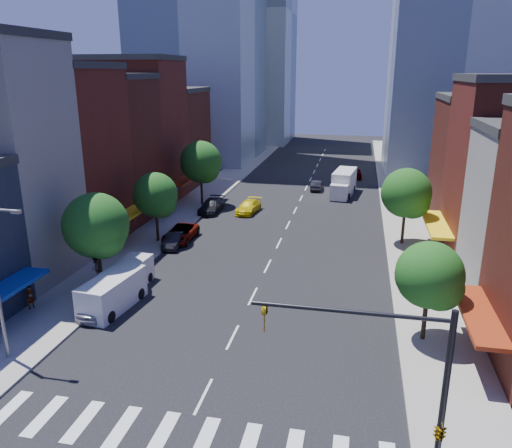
{
  "coord_description": "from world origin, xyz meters",
  "views": [
    {
      "loc": [
        7.01,
        -20.65,
        15.85
      ],
      "look_at": [
        -0.14,
        13.81,
        5.0
      ],
      "focal_mm": 35.0,
      "sensor_mm": 36.0,
      "label": 1
    }
  ],
  "objects": [
    {
      "name": "ground",
      "position": [
        0.0,
        0.0,
        0.0
      ],
      "size": [
        220.0,
        220.0,
        0.0
      ],
      "primitive_type": "plane",
      "color": "black",
      "rests_on": "ground"
    },
    {
      "name": "traffic_signal",
      "position": [
        9.94,
        -4.5,
        4.16
      ],
      "size": [
        7.24,
        2.24,
        8.0
      ],
      "color": "black",
      "rests_on": "sidewalk_right"
    },
    {
      "name": "cargo_van_far",
      "position": [
        -9.51,
        11.28,
        1.02
      ],
      "size": [
        2.22,
        4.95,
        2.07
      ],
      "rotation": [
        0.0,
        0.0,
        -0.06
      ],
      "color": "silver",
      "rests_on": "ground"
    },
    {
      "name": "tree_left_mid",
      "position": [
        -11.35,
        21.92,
        4.53
      ],
      "size": [
        4.2,
        4.2,
        6.65
      ],
      "color": "black",
      "rests_on": "sidewalk_left"
    },
    {
      "name": "bldg_right_3",
      "position": [
        21.0,
        34.0,
        6.5
      ],
      "size": [
        12.0,
        10.0,
        13.0
      ],
      "primitive_type": "cube",
      "color": "#4C1A13",
      "rests_on": "ground"
    },
    {
      "name": "pedestrian_near",
      "position": [
        -14.5,
        6.76,
        0.98
      ],
      "size": [
        0.63,
        0.72,
        1.67
      ],
      "primitive_type": "imported",
      "rotation": [
        0.0,
        0.0,
        1.1
      ],
      "color": "#999999",
      "rests_on": "sidewalk_left"
    },
    {
      "name": "parked_car_front",
      "position": [
        -9.5,
        7.28,
        0.73
      ],
      "size": [
        2.03,
        4.39,
        1.46
      ],
      "primitive_type": "imported",
      "rotation": [
        0.0,
        0.0,
        -0.07
      ],
      "color": "#B9BABF",
      "rests_on": "ground"
    },
    {
      "name": "sidewalk_right",
      "position": [
        12.5,
        40.0,
        0.07
      ],
      "size": [
        5.0,
        120.0,
        0.15
      ],
      "primitive_type": "cube",
      "color": "gray",
      "rests_on": "ground"
    },
    {
      "name": "bldg_left_5",
      "position": [
        -21.0,
        47.0,
        6.5
      ],
      "size": [
        12.0,
        10.0,
        13.0
      ],
      "primitive_type": "cube",
      "color": "#4C1A13",
      "rests_on": "ground"
    },
    {
      "name": "tree_left_near",
      "position": [
        -11.35,
        10.92,
        4.87
      ],
      "size": [
        4.8,
        4.8,
        7.3
      ],
      "color": "black",
      "rests_on": "sidewalk_left"
    },
    {
      "name": "bldg_left_4",
      "position": [
        -21.0,
        37.5,
        8.5
      ],
      "size": [
        12.0,
        9.0,
        17.0
      ],
      "primitive_type": "cube",
      "color": "#5C1E15",
      "rests_on": "ground"
    },
    {
      "name": "parked_car_second",
      "position": [
        -9.5,
        21.1,
        0.66
      ],
      "size": [
        1.71,
        4.1,
        1.32
      ],
      "primitive_type": "imported",
      "rotation": [
        0.0,
        0.0,
        0.08
      ],
      "color": "black",
      "rests_on": "ground"
    },
    {
      "name": "tree_left_far",
      "position": [
        -11.35,
        35.92,
        5.2
      ],
      "size": [
        5.0,
        5.0,
        7.75
      ],
      "color": "black",
      "rests_on": "sidewalk_left"
    },
    {
      "name": "crosswalk",
      "position": [
        0.0,
        -3.0,
        0.01
      ],
      "size": [
        19.0,
        3.0,
        0.01
      ],
      "primitive_type": "cube",
      "color": "silver",
      "rests_on": "ground"
    },
    {
      "name": "tree_right_far",
      "position": [
        11.65,
        25.92,
        4.86
      ],
      "size": [
        4.6,
        4.6,
        7.2
      ],
      "color": "black",
      "rests_on": "sidewalk_right"
    },
    {
      "name": "cargo_van_near",
      "position": [
        -9.13,
        8.06,
        1.16
      ],
      "size": [
        2.81,
        5.7,
        2.34
      ],
      "rotation": [
        0.0,
        0.0,
        -0.12
      ],
      "color": "silver",
      "rests_on": "ground"
    },
    {
      "name": "bldg_left_3",
      "position": [
        -21.0,
        29.0,
        7.5
      ],
      "size": [
        12.0,
        8.0,
        15.0
      ],
      "primitive_type": "cube",
      "color": "#4C1A13",
      "rests_on": "ground"
    },
    {
      "name": "pedestrian_far",
      "position": [
        -12.52,
        12.1,
        1.12
      ],
      "size": [
        0.92,
        1.08,
        1.94
      ],
      "primitive_type": "imported",
      "rotation": [
        0.0,
        0.0,
        -1.35
      ],
      "color": "#999999",
      "rests_on": "sidewalk_left"
    },
    {
      "name": "traffic_car_oncoming",
      "position": [
        1.5,
        47.18,
        0.67
      ],
      "size": [
        1.49,
        4.12,
        1.35
      ],
      "primitive_type": "imported",
      "rotation": [
        0.0,
        0.0,
        3.16
      ],
      "color": "black",
      "rests_on": "ground"
    },
    {
      "name": "box_truck",
      "position": [
        5.24,
        45.04,
        1.51
      ],
      "size": [
        3.24,
        8.14,
        3.19
      ],
      "rotation": [
        0.0,
        0.0,
        -0.12
      ],
      "color": "silver",
      "rests_on": "ground"
    },
    {
      "name": "bldg_left_2",
      "position": [
        -21.0,
        20.5,
        8.0
      ],
      "size": [
        12.0,
        9.0,
        16.0
      ],
      "primitive_type": "cube",
      "color": "#5C1E15",
      "rests_on": "ground"
    },
    {
      "name": "sidewalk_left",
      "position": [
        -12.5,
        40.0,
        0.07
      ],
      "size": [
        5.0,
        120.0,
        0.15
      ],
      "primitive_type": "cube",
      "color": "gray",
      "rests_on": "ground"
    },
    {
      "name": "parked_car_rear",
      "position": [
        -9.5,
        33.29,
        0.75
      ],
      "size": [
        2.16,
        5.21,
        1.51
      ],
      "primitive_type": "imported",
      "rotation": [
        0.0,
        0.0,
        -0.01
      ],
      "color": "black",
      "rests_on": "ground"
    },
    {
      "name": "parked_car_third",
      "position": [
        -9.5,
        22.85,
        0.74
      ],
      "size": [
        2.45,
        5.31,
        1.48
      ],
      "primitive_type": "imported",
      "rotation": [
        0.0,
        0.0,
        -0.0
      ],
      "color": "#999999",
      "rests_on": "ground"
    },
    {
      "name": "tower_far_w",
      "position": [
        -18.0,
        95.0,
        28.0
      ],
      "size": [
        18.0,
        18.0,
        56.0
      ],
      "primitive_type": "cube",
      "color": "#9EA5AD",
      "rests_on": "ground"
    },
    {
      "name": "traffic_car_far",
      "position": [
        6.66,
        56.51,
        0.77
      ],
      "size": [
        2.11,
        4.61,
        1.53
      ],
      "primitive_type": "imported",
      "rotation": [
        0.0,
        0.0,
        3.21
      ],
      "color": "#999999",
      "rests_on": "ground"
    },
    {
      "name": "taxi",
      "position": [
        -5.2,
        33.94,
        0.71
      ],
      "size": [
        2.56,
        5.07,
        1.41
      ],
      "primitive_type": "imported",
      "rotation": [
        0.0,
        0.0,
        -0.12
      ],
      "color": "yellow",
      "rests_on": "ground"
    },
    {
      "name": "tree_right_near",
      "position": [
        11.65,
        7.92,
        4.19
      ],
      "size": [
        4.0,
        4.0,
        6.2
      ],
      "color": "black",
      "rests_on": "sidewalk_right"
    }
  ]
}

